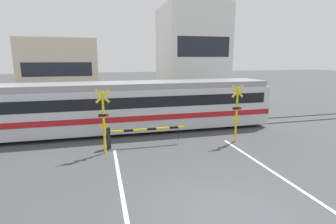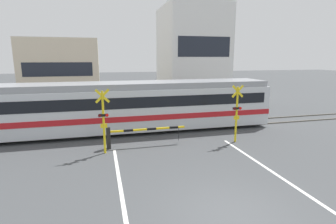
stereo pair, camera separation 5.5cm
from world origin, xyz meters
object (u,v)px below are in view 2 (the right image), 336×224
Objects in this scene: commuter_train at (107,106)px; crossing_barrier_far at (178,108)px; crossing_barrier_near at (130,133)px; pedestrian at (152,101)px; crossing_signal_left at (103,118)px; crossing_signal_right at (237,111)px.

commuter_train is 4.99× the size of crossing_barrier_far.
pedestrian reaches higher than crossing_barrier_near.
crossing_signal_left is at bearing -129.79° from crossing_barrier_far.
commuter_train is at bearing -124.30° from pedestrian.
crossing_signal_left is 1.96× the size of pedestrian.
crossing_barrier_near is at bearing 173.84° from crossing_signal_right.
crossing_signal_left is (-0.28, -3.74, 0.09)m from commuter_train.
crossing_barrier_near is 1.32× the size of crossing_signal_right.
commuter_train is 3.75m from crossing_signal_left.
crossing_signal_right reaches higher than commuter_train.
commuter_train is 6.85m from pedestrian.
crossing_barrier_near is 9.20m from pedestrian.
crossing_barrier_far is (4.40, 6.22, 0.00)m from crossing_barrier_near.
pedestrian is (3.84, 5.63, -0.73)m from commuter_train.
pedestrian is (4.12, 9.37, -0.82)m from crossing_signal_left.
crossing_barrier_near is at bearing -107.90° from pedestrian.
crossing_barrier_far is at bearing -58.23° from pedestrian.
crossing_barrier_far is 2.99m from pedestrian.
commuter_train is 12.91× the size of pedestrian.
pedestrian is at bearing 72.10° from crossing_barrier_near.
crossing_signal_left reaches higher than pedestrian.
pedestrian is at bearing 121.77° from crossing_barrier_far.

